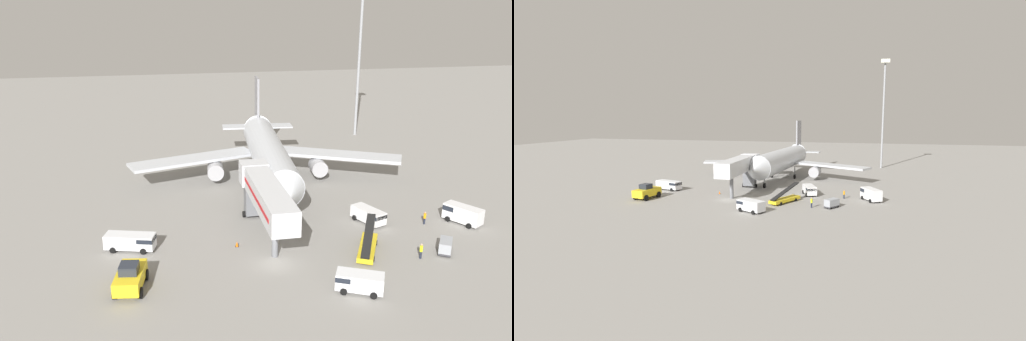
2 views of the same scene
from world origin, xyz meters
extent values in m
plane|color=gray|center=(0.00, 0.00, 0.00)|extent=(300.00, 300.00, 0.00)
cylinder|color=silver|center=(4.65, 24.37, 4.69)|extent=(7.64, 30.15, 5.09)
cone|color=silver|center=(3.21, 7.76, 4.69)|extent=(5.27, 3.95, 4.99)
cone|color=silver|center=(6.17, 41.97, 5.07)|extent=(5.29, 5.89, 4.83)
cube|color=gray|center=(6.05, 40.60, 9.77)|extent=(0.73, 4.33, 8.14)
cube|color=silver|center=(9.06, 39.94, 5.32)|extent=(6.35, 3.65, 0.24)
cube|color=silver|center=(2.98, 40.47, 5.32)|extent=(6.35, 3.65, 0.24)
cube|color=silver|center=(16.06, 26.24, 3.54)|extent=(19.21, 12.62, 0.44)
cube|color=silver|center=(-6.27, 28.17, 3.54)|extent=(19.77, 9.81, 0.44)
cylinder|color=#A8A8AD|center=(12.69, 25.43, 2.03)|extent=(2.72, 3.39, 2.46)
cylinder|color=#A8A8AD|center=(-3.08, 26.80, 2.03)|extent=(2.72, 3.39, 2.46)
cylinder|color=gray|center=(3.65, 12.78, 1.85)|extent=(0.28, 0.28, 2.61)
cylinder|color=black|center=(3.65, 12.78, 0.55)|extent=(0.44, 1.13, 1.10)
cylinder|color=gray|center=(7.72, 25.90, 1.85)|extent=(0.28, 0.28, 2.61)
cylinder|color=black|center=(7.72, 25.90, 0.55)|extent=(0.44, 1.13, 1.10)
cylinder|color=gray|center=(1.89, 26.41, 1.85)|extent=(0.28, 0.28, 2.61)
cylinder|color=black|center=(1.89, 26.41, 0.55)|extent=(0.44, 1.13, 1.10)
cube|color=silver|center=(0.32, 4.82, 5.74)|extent=(3.03, 16.22, 2.70)
cube|color=red|center=(-1.20, 4.82, 5.74)|extent=(0.07, 13.62, 0.44)
cube|color=silver|center=(0.31, 13.53, 5.74)|extent=(3.46, 2.81, 2.84)
cube|color=#232833|center=(0.30, 14.83, 5.99)|extent=(3.30, 0.25, 0.90)
cube|color=slate|center=(0.31, 12.93, 2.39)|extent=(2.55, 1.81, 3.99)
cylinder|color=black|center=(-1.12, 12.93, 0.40)|extent=(0.30, 0.80, 0.80)
cylinder|color=black|center=(1.73, 12.93, 0.40)|extent=(0.30, 0.80, 0.80)
cylinder|color=slate|center=(0.33, 1.58, 2.19)|extent=(0.70, 0.70, 4.39)
cube|color=yellow|center=(-14.88, -2.31, 1.22)|extent=(3.26, 5.59, 1.35)
cube|color=#232833|center=(-14.92, -2.57, 2.35)|extent=(1.99, 2.05, 0.90)
cylinder|color=black|center=(-13.99, -4.18, 0.55)|extent=(0.57, 1.15, 1.10)
cylinder|color=black|center=(-16.30, -3.82, 0.55)|extent=(0.57, 1.15, 1.10)
cylinder|color=black|center=(-13.45, -0.80, 0.55)|extent=(0.57, 1.15, 1.10)
cylinder|color=black|center=(-15.77, -0.43, 0.55)|extent=(0.57, 1.15, 1.10)
cube|color=yellow|center=(10.64, 0.57, 0.57)|extent=(4.68, 6.89, 0.55)
cube|color=black|center=(10.64, 0.57, 2.06)|extent=(4.01, 6.58, 2.38)
cylinder|color=black|center=(10.86, 2.78, 0.30)|extent=(0.47, 0.63, 0.60)
cylinder|color=black|center=(12.31, 2.03, 0.30)|extent=(0.47, 0.63, 0.60)
cylinder|color=black|center=(8.96, -0.89, 0.30)|extent=(0.47, 0.63, 0.60)
cylinder|color=black|center=(10.42, -1.64, 0.30)|extent=(0.47, 0.63, 0.60)
cube|color=white|center=(25.42, 5.86, 1.26)|extent=(3.90, 4.95, 1.94)
cube|color=#1E232D|center=(24.65, 7.23, 1.69)|extent=(2.39, 2.22, 0.62)
cylinder|color=black|center=(23.93, 6.67, 0.34)|extent=(0.63, 0.76, 0.68)
cylinder|color=black|center=(25.51, 7.55, 0.34)|extent=(0.63, 0.76, 0.68)
cylinder|color=black|center=(25.34, 4.17, 0.34)|extent=(0.63, 0.76, 0.68)
cylinder|color=black|center=(26.91, 5.06, 0.34)|extent=(0.63, 0.76, 0.68)
cube|color=white|center=(6.69, -7.01, 1.09)|extent=(4.94, 3.79, 1.61)
cube|color=#1E232D|center=(5.31, -6.33, 1.45)|extent=(2.19, 2.47, 0.51)
cylinder|color=black|center=(5.01, -7.26, 0.34)|extent=(0.77, 0.62, 0.68)
cylinder|color=black|center=(5.86, -5.52, 0.34)|extent=(0.77, 0.62, 0.68)
cylinder|color=black|center=(7.53, -8.49, 0.34)|extent=(0.77, 0.62, 0.68)
cylinder|color=black|center=(8.37, -6.75, 0.34)|extent=(0.77, 0.62, 0.68)
cube|color=white|center=(13.89, 8.29, 1.06)|extent=(3.41, 4.91, 1.55)
cube|color=#1E232D|center=(14.46, 6.85, 1.40)|extent=(2.28, 2.05, 0.50)
cylinder|color=black|center=(15.23, 7.31, 0.34)|extent=(0.56, 0.75, 0.68)
cylinder|color=black|center=(13.59, 6.65, 0.34)|extent=(0.56, 0.75, 0.68)
cylinder|color=black|center=(14.19, 9.93, 0.34)|extent=(0.56, 0.75, 0.68)
cylinder|color=black|center=(12.54, 9.27, 0.34)|extent=(0.56, 0.75, 0.68)
cube|color=white|center=(-15.16, 6.26, 1.08)|extent=(5.85, 3.36, 1.59)
cube|color=#1E232D|center=(-13.35, 5.75, 1.43)|extent=(2.24, 2.36, 0.51)
cylinder|color=black|center=(-13.26, 6.68, 0.34)|extent=(0.75, 0.52, 0.68)
cylinder|color=black|center=(-13.76, 4.91, 0.34)|extent=(0.75, 0.52, 0.68)
cylinder|color=black|center=(-16.56, 7.62, 0.34)|extent=(0.75, 0.52, 0.68)
cylinder|color=black|center=(-17.06, 5.85, 0.34)|extent=(0.75, 0.52, 0.68)
cube|color=#38383D|center=(19.01, -1.22, 0.29)|extent=(2.50, 2.86, 0.22)
cube|color=#999EA5|center=(19.01, -1.22, 0.96)|extent=(2.50, 2.86, 1.13)
cylinder|color=black|center=(19.01, -0.14, 0.18)|extent=(0.30, 0.37, 0.36)
cylinder|color=black|center=(20.00, -0.80, 0.18)|extent=(0.30, 0.37, 0.36)
cylinder|color=black|center=(18.02, -1.64, 0.18)|extent=(0.30, 0.37, 0.36)
cylinder|color=black|center=(19.01, -2.30, 0.18)|extent=(0.30, 0.37, 0.36)
cylinder|color=#1E2333|center=(15.72, -1.91, 0.42)|extent=(0.26, 0.26, 0.84)
cylinder|color=#D8EA19|center=(15.72, -1.91, 1.18)|extent=(0.35, 0.35, 0.67)
sphere|color=tan|center=(15.72, -1.91, 1.64)|extent=(0.23, 0.23, 0.23)
cylinder|color=#1E2333|center=(20.59, 6.45, 0.40)|extent=(0.29, 0.29, 0.80)
cylinder|color=orange|center=(20.59, 6.45, 1.11)|extent=(0.38, 0.38, 0.63)
sphere|color=tan|center=(20.59, 6.45, 1.55)|extent=(0.22, 0.22, 0.22)
cube|color=black|center=(-3.34, 4.77, 0.01)|extent=(0.40, 0.40, 0.03)
cone|color=orange|center=(-3.34, 4.77, 0.32)|extent=(0.34, 0.34, 0.58)
cylinder|color=#93969B|center=(28.74, 51.10, 14.91)|extent=(0.56, 0.56, 29.82)
cube|color=silver|center=(28.74, 51.10, 30.32)|extent=(2.40, 2.40, 1.00)
camera|label=1|loc=(-11.63, -48.85, 26.86)|focal=37.02mm
camera|label=2|loc=(24.16, -63.92, 15.42)|focal=26.75mm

